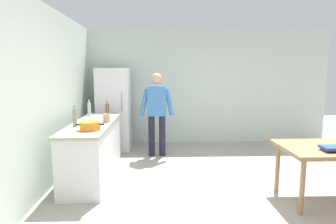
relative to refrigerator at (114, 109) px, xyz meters
The scene contains 13 objects.
ground_plane 3.19m from the refrigerator, 51.63° to the right, with size 14.00×14.00×0.00m, color #9E998E.
wall_back 2.04m from the refrigerator, 17.53° to the left, with size 6.40×0.12×2.70m, color silver.
wall_left 2.35m from the refrigerator, 107.65° to the right, with size 0.12×5.60×2.70m, color silver.
kitchen_counter 1.66m from the refrigerator, 93.58° to the right, with size 0.64×2.20×0.90m.
refrigerator is the anchor object (origin of this frame).
person 1.10m from the refrigerator, 30.23° to the right, with size 0.70×0.22×1.70m.
dining_table 4.27m from the refrigerator, 39.29° to the right, with size 1.40×0.90×0.75m.
cooking_pot 2.23m from the refrigerator, 90.10° to the right, with size 0.40×0.28×0.12m.
utensil_jar 1.61m from the refrigerator, 85.67° to the right, with size 0.11×0.11×0.32m.
bottle_vinegar_tall 1.99m from the refrigerator, 98.42° to the right, with size 0.06×0.06×0.32m.
bottle_beer_brown 0.64m from the refrigerator, 93.04° to the right, with size 0.06×0.06×0.26m.
bottle_water_clear 0.93m from the refrigerator, 110.99° to the right, with size 0.07×0.07×0.30m.
book_stack 4.26m from the refrigerator, 42.82° to the right, with size 0.24×0.20×0.06m.
Camera 1 is at (-0.94, -3.80, 1.73)m, focal length 30.05 mm.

